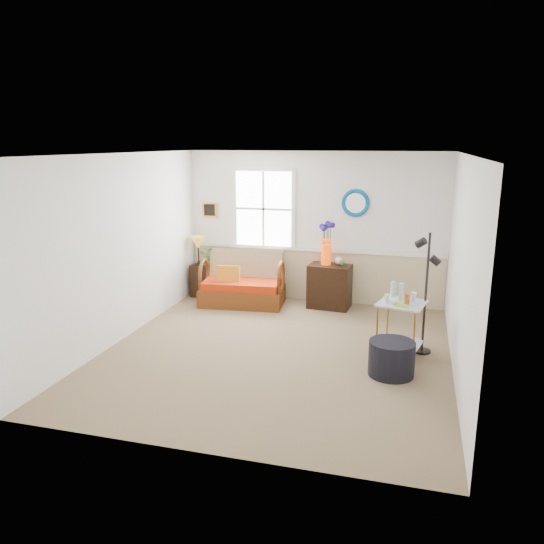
% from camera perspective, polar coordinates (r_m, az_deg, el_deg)
% --- Properties ---
extents(floor, '(4.50, 5.00, 0.01)m').
position_cam_1_polar(floor, '(7.22, 0.53, -8.53)').
color(floor, '#7A6953').
rests_on(floor, ground).
extents(ceiling, '(4.50, 5.00, 0.01)m').
position_cam_1_polar(ceiling, '(6.68, 0.58, 12.58)').
color(ceiling, white).
rests_on(ceiling, walls).
extents(walls, '(4.51, 5.01, 2.60)m').
position_cam_1_polar(walls, '(6.83, 0.56, 1.61)').
color(walls, white).
rests_on(walls, floor).
extents(wainscot, '(4.46, 0.02, 0.90)m').
position_cam_1_polar(wainscot, '(9.38, 4.43, -0.38)').
color(wainscot, tan).
rests_on(wainscot, walls).
extents(chair_rail, '(4.46, 0.04, 0.06)m').
position_cam_1_polar(chair_rail, '(9.27, 4.47, 2.43)').
color(chair_rail, white).
rests_on(chair_rail, walls).
extents(window, '(1.14, 0.06, 1.44)m').
position_cam_1_polar(window, '(9.36, -0.90, 6.80)').
color(window, white).
rests_on(window, walls).
extents(picture, '(0.28, 0.03, 0.28)m').
position_cam_1_polar(picture, '(9.71, -6.71, 6.67)').
color(picture, '#B0782A').
rests_on(picture, walls).
extents(mirror, '(0.47, 0.07, 0.47)m').
position_cam_1_polar(mirror, '(9.04, 8.97, 7.35)').
color(mirror, '#006DAD').
rests_on(mirror, walls).
extents(loveseat, '(1.48, 0.94, 0.92)m').
position_cam_1_polar(loveseat, '(9.13, -3.21, -0.70)').
color(loveseat, '#62300E').
rests_on(loveseat, floor).
extents(throw_pillow, '(0.40, 0.17, 0.39)m').
position_cam_1_polar(throw_pillow, '(9.08, -4.74, -0.55)').
color(throw_pillow, '#DF5E00').
rests_on(throw_pillow, loveseat).
extents(lamp_stand, '(0.34, 0.34, 0.59)m').
position_cam_1_polar(lamp_stand, '(9.74, -7.55, -0.85)').
color(lamp_stand, black).
rests_on(lamp_stand, floor).
extents(table_lamp, '(0.34, 0.34, 0.51)m').
position_cam_1_polar(table_lamp, '(9.60, -7.93, 2.31)').
color(table_lamp, gold).
rests_on(table_lamp, lamp_stand).
extents(potted_plant, '(0.30, 0.33, 0.25)m').
position_cam_1_polar(potted_plant, '(9.59, -6.89, 1.54)').
color(potted_plant, '#467B32').
rests_on(potted_plant, lamp_stand).
extents(cabinet, '(0.73, 0.50, 0.74)m').
position_cam_1_polar(cabinet, '(9.01, 6.21, -1.53)').
color(cabinet, black).
rests_on(cabinet, floor).
extents(flower_vase, '(0.24, 0.24, 0.71)m').
position_cam_1_polar(flower_vase, '(8.88, 5.87, 3.07)').
color(flower_vase, '#DC3C04').
rests_on(flower_vase, cabinet).
extents(side_table, '(0.68, 0.68, 0.72)m').
position_cam_1_polar(side_table, '(7.19, 13.62, -5.95)').
color(side_table, '#9E6724').
rests_on(side_table, floor).
extents(tabletop_items, '(0.47, 0.47, 0.24)m').
position_cam_1_polar(tabletop_items, '(7.08, 13.63, -2.22)').
color(tabletop_items, silver).
rests_on(tabletop_items, side_table).
extents(floor_lamp, '(0.31, 0.31, 1.62)m').
position_cam_1_polar(floor_lamp, '(7.22, 16.21, -2.27)').
color(floor_lamp, black).
rests_on(floor_lamp, floor).
extents(ottoman, '(0.56, 0.56, 0.43)m').
position_cam_1_polar(ottoman, '(6.62, 12.73, -9.04)').
color(ottoman, black).
rests_on(ottoman, floor).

